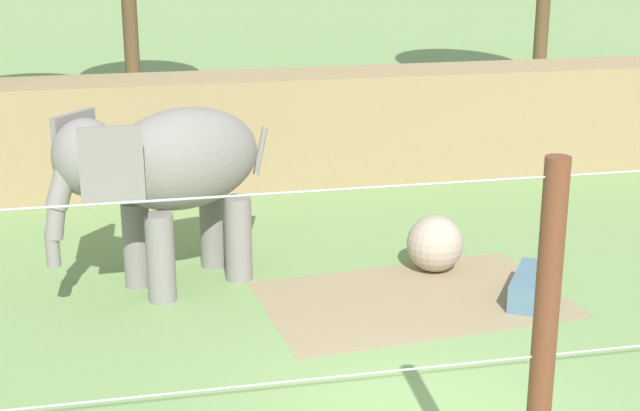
{
  "coord_description": "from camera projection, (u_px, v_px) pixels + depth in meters",
  "views": [
    {
      "loc": [
        -3.29,
        -9.71,
        5.91
      ],
      "look_at": [
        -0.23,
        4.43,
        1.4
      ],
      "focal_mm": 53.23,
      "sensor_mm": 36.0,
      "label": 1
    }
  ],
  "objects": [
    {
      "name": "embankment_wall",
      "position": [
        269.0,
        129.0,
        21.3
      ],
      "size": [
        36.0,
        1.8,
        2.44
      ],
      "primitive_type": "cube",
      "color": "#997F56",
      "rests_on": "ground"
    },
    {
      "name": "cable_fence",
      "position": [
        534.0,
        386.0,
        8.09
      ],
      "size": [
        12.8,
        0.21,
        4.05
      ],
      "color": "brown",
      "rests_on": "ground"
    },
    {
      "name": "dirt_patch",
      "position": [
        413.0,
        299.0,
        15.06
      ],
      "size": [
        4.98,
        3.41,
        0.01
      ],
      "primitive_type": "cube",
      "rotation": [
        0.0,
        0.0,
        0.1
      ],
      "color": "#937F5B",
      "rests_on": "ground"
    },
    {
      "name": "enrichment_ball",
      "position": [
        435.0,
        244.0,
        16.14
      ],
      "size": [
        0.97,
        0.97,
        0.97
      ],
      "primitive_type": "sphere",
      "color": "tan",
      "rests_on": "ground"
    },
    {
      "name": "elephant",
      "position": [
        168.0,
        170.0,
        14.99
      ],
      "size": [
        3.72,
        2.69,
        3.0
      ],
      "color": "gray",
      "rests_on": "ground"
    },
    {
      "name": "feed_trough",
      "position": [
        531.0,
        286.0,
        15.01
      ],
      "size": [
        1.18,
        1.45,
        0.44
      ],
      "color": "slate",
      "rests_on": "ground"
    }
  ]
}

